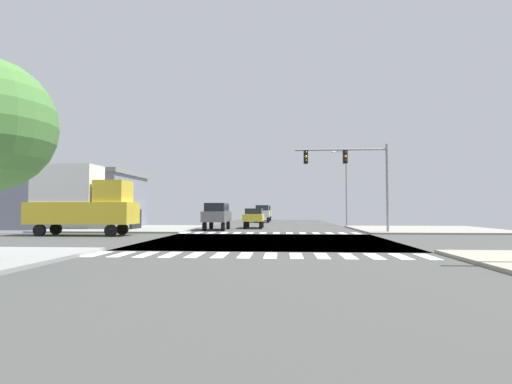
% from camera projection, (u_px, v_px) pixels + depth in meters
% --- Properties ---
extents(ground, '(90.00, 90.00, 0.05)m').
position_uv_depth(ground, '(270.00, 241.00, 22.80)').
color(ground, '#40413F').
extents(sidewalk_corner_ne, '(12.00, 12.00, 0.14)m').
position_uv_depth(sidewalk_corner_ne, '(426.00, 229.00, 33.91)').
color(sidewalk_corner_ne, gray).
rests_on(sidewalk_corner_ne, ground).
extents(sidewalk_corner_nw, '(12.00, 12.00, 0.14)m').
position_uv_depth(sidewalk_corner_nw, '(130.00, 228.00, 35.64)').
color(sidewalk_corner_nw, gray).
rests_on(sidewalk_corner_nw, ground).
extents(crosswalk_near, '(13.50, 2.00, 0.01)m').
position_uv_depth(crosswalk_near, '(258.00, 255.00, 15.55)').
color(crosswalk_near, white).
rests_on(crosswalk_near, ground).
extents(crosswalk_far, '(13.50, 2.00, 0.01)m').
position_uv_depth(crosswalk_far, '(270.00, 233.00, 30.10)').
color(crosswalk_far, white).
rests_on(crosswalk_far, ground).
extents(traffic_signal_mast, '(7.03, 0.55, 6.75)m').
position_uv_depth(traffic_signal_mast, '(351.00, 167.00, 29.98)').
color(traffic_signal_mast, gray).
rests_on(traffic_signal_mast, ground).
extents(street_lamp, '(1.78, 0.32, 8.33)m').
position_uv_depth(street_lamp, '(344.00, 181.00, 43.99)').
color(street_lamp, gray).
rests_on(street_lamp, ground).
extents(bank_building, '(12.78, 8.44, 5.37)m').
position_uv_depth(bank_building, '(76.00, 200.00, 37.71)').
color(bank_building, slate).
rests_on(bank_building, ground).
extents(suv_nearside_1, '(1.96, 4.60, 2.34)m').
position_uv_depth(suv_nearside_1, '(217.00, 214.00, 34.57)').
color(suv_nearside_1, black).
rests_on(suv_nearside_1, ground).
extents(box_truck_farside_1, '(7.20, 2.40, 4.85)m').
position_uv_depth(box_truck_farside_1, '(80.00, 198.00, 27.29)').
color(box_truck_farside_1, black).
rests_on(box_truck_farside_1, ground).
extents(sedan_trailing_4, '(1.80, 4.30, 1.88)m').
position_uv_depth(sedan_trailing_4, '(254.00, 216.00, 37.82)').
color(sedan_trailing_4, black).
rests_on(sedan_trailing_4, ground).
extents(suv_middle_2, '(1.96, 4.60, 2.34)m').
position_uv_depth(suv_middle_2, '(265.00, 212.00, 61.72)').
color(suv_middle_2, black).
rests_on(suv_middle_2, ground).
extents(suv_outer_3, '(1.96, 4.60, 2.34)m').
position_uv_depth(suv_outer_3, '(263.00, 212.00, 54.01)').
color(suv_outer_3, black).
rests_on(suv_outer_3, ground).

